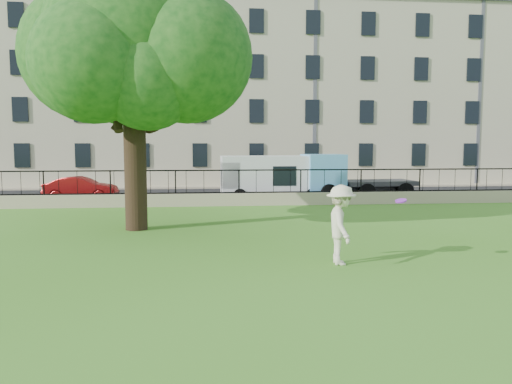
{
  "coord_description": "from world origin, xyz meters",
  "views": [
    {
      "loc": [
        -1.61,
        -11.71,
        2.93
      ],
      "look_at": [
        -0.05,
        3.5,
        1.46
      ],
      "focal_mm": 35.0,
      "sensor_mm": 36.0,
      "label": 1
    }
  ],
  "objects": [
    {
      "name": "street",
      "position": [
        0.0,
        16.7,
        0.01
      ],
      "size": [
        60.0,
        9.0,
        0.01
      ],
      "primitive_type": "cube",
      "color": "black",
      "rests_on": "ground"
    },
    {
      "name": "frisbee",
      "position": [
        3.0,
        -0.4,
        1.6
      ],
      "size": [
        0.35,
        0.36,
        0.12
      ],
      "primitive_type": "cylinder",
      "rotation": [
        0.21,
        -0.14,
        -0.43
      ],
      "color": "purple"
    },
    {
      "name": "retaining_wall",
      "position": [
        0.0,
        12.0,
        0.3
      ],
      "size": [
        50.0,
        0.4,
        0.6
      ],
      "primitive_type": "cube",
      "color": "tan",
      "rests_on": "ground"
    },
    {
      "name": "tree",
      "position": [
        -4.1,
        5.69,
        6.34
      ],
      "size": [
        7.87,
        6.07,
        9.62
      ],
      "color": "black",
      "rests_on": "ground"
    },
    {
      "name": "ground",
      "position": [
        0.0,
        0.0,
        0.0
      ],
      "size": [
        120.0,
        120.0,
        0.0
      ],
      "primitive_type": "plane",
      "color": "#3D771C",
      "rests_on": "ground"
    },
    {
      "name": "blue_truck",
      "position": [
        6.5,
        14.4,
        1.2
      ],
      "size": [
        5.88,
        2.51,
        2.4
      ],
      "primitive_type": "cube",
      "rotation": [
        0.0,
        0.0,
        0.09
      ],
      "color": "#61ADE4",
      "rests_on": "street"
    },
    {
      "name": "sidewalk",
      "position": [
        0.0,
        21.9,
        0.06
      ],
      "size": [
        60.0,
        1.4,
        0.12
      ],
      "primitive_type": "cube",
      "color": "tan",
      "rests_on": "ground"
    },
    {
      "name": "iron_railing",
      "position": [
        0.0,
        12.0,
        1.15
      ],
      "size": [
        50.0,
        0.05,
        1.13
      ],
      "color": "black",
      "rests_on": "retaining_wall"
    },
    {
      "name": "building_row",
      "position": [
        0.0,
        27.57,
        6.92
      ],
      "size": [
        56.4,
        10.4,
        13.8
      ],
      "color": "#AFA68B",
      "rests_on": "ground"
    },
    {
      "name": "red_sedan",
      "position": [
        -8.09,
        15.15,
        0.61
      ],
      "size": [
        3.76,
        1.44,
        1.22
      ],
      "primitive_type": "imported",
      "rotation": [
        0.0,
        0.0,
        1.53
      ],
      "color": "maroon",
      "rests_on": "street"
    },
    {
      "name": "man",
      "position": [
        1.68,
        0.03,
        0.98
      ],
      "size": [
        0.81,
        1.31,
        1.95
      ],
      "primitive_type": "imported",
      "rotation": [
        0.0,
        0.0,
        1.5
      ],
      "color": "beige",
      "rests_on": "ground"
    },
    {
      "name": "white_van",
      "position": [
        2.0,
        14.4,
        1.16
      ],
      "size": [
        5.55,
        2.25,
        2.32
      ],
      "primitive_type": "cube",
      "rotation": [
        0.0,
        0.0,
        0.02
      ],
      "color": "silver",
      "rests_on": "street"
    }
  ]
}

